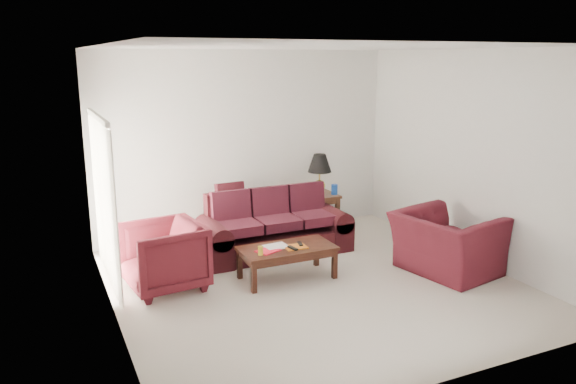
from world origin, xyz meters
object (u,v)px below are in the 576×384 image
object	(u,v)px
end_table	(317,213)
coffee_table	(287,263)
floor_lamp	(110,212)
armchair_right	(446,243)
armchair_left	(164,256)
sofa	(275,224)

from	to	relation	value
end_table	coffee_table	world-z (taller)	end_table
coffee_table	end_table	bearing A→B (deg)	54.28
floor_lamp	armchair_right	bearing A→B (deg)	-29.88
armchair_left	end_table	bearing A→B (deg)	108.23
floor_lamp	armchair_right	size ratio (longest dim) A/B	1.16
sofa	armchair_right	size ratio (longest dim) A/B	1.77
armchair_left	sofa	bearing A→B (deg)	103.20
sofa	floor_lamp	bearing A→B (deg)	166.41
armchair_right	coffee_table	size ratio (longest dim) A/B	1.01
armchair_right	coffee_table	bearing A→B (deg)	60.15
sofa	armchair_right	xyz separation A→B (m)	(1.81, -1.70, -0.05)
floor_lamp	coffee_table	distance (m)	2.65
armchair_left	armchair_right	distance (m)	3.77
end_table	coffee_table	xyz separation A→B (m)	(-1.33, -1.68, -0.11)
floor_lamp	armchair_right	distance (m)	4.72
armchair_left	coffee_table	xyz separation A→B (m)	(1.55, -0.35, -0.21)
end_table	sofa	bearing A→B (deg)	-147.70
armchair_right	floor_lamp	bearing A→B (deg)	49.01
armchair_left	armchair_right	bearing A→B (deg)	67.37
end_table	armchair_left	size ratio (longest dim) A/B	0.69
end_table	coffee_table	distance (m)	2.15
floor_lamp	coffee_table	size ratio (longest dim) A/B	1.16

